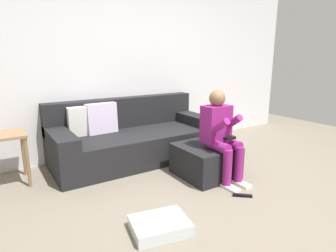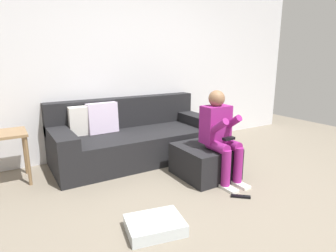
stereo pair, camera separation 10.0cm
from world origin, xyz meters
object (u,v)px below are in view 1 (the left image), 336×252
Objects in this scene: person_seated at (221,131)px; remote_by_storage_bin at (165,213)px; storage_bin at (160,226)px; ottoman at (205,161)px; remote_near_ottoman at (242,195)px; couch_sectional at (132,138)px.

remote_by_storage_bin is (-0.96, -0.32, -0.57)m from person_seated.
storage_bin is at bearing -155.26° from person_seated.
person_seated is at bearing -65.52° from ottoman.
person_seated reaches higher than storage_bin.
person_seated is 0.74m from remote_near_ottoman.
remote_near_ottoman is at bearing -74.50° from couch_sectional.
couch_sectional is at bearing 146.86° from remote_near_ottoman.
ottoman is 1.45× the size of storage_bin.
remote_by_storage_bin is at bearing -148.86° from remote_near_ottoman.
storage_bin is at bearing -146.88° from ottoman.
remote_by_storage_bin is (-0.85, 0.15, 0.00)m from remote_near_ottoman.
ottoman reaches higher than remote_by_storage_bin.
ottoman reaches higher than storage_bin.
couch_sectional reaches higher than remote_by_storage_bin.
ottoman is 1.02m from remote_by_storage_bin.
storage_bin is (-1.06, -0.69, -0.14)m from ottoman.
person_seated reaches higher than remote_by_storage_bin.
remote_near_ottoman is at bearing -92.47° from ottoman.
remote_near_ottoman is (-0.03, -0.64, -0.18)m from ottoman.
couch_sectional is 2.14× the size of person_seated.
remote_by_storage_bin is at bearing -151.16° from ottoman.
remote_near_ottoman is (0.46, -1.64, -0.29)m from couch_sectional.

